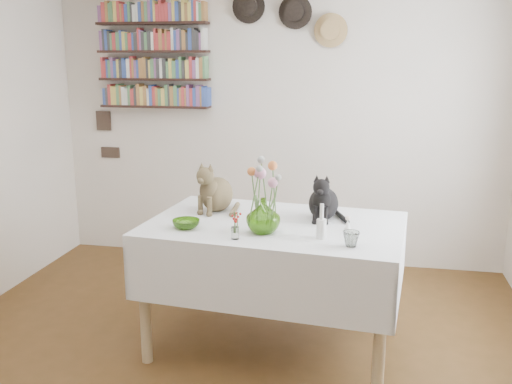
% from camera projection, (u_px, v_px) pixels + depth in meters
% --- Properties ---
extents(room, '(4.08, 4.58, 2.58)m').
position_uv_depth(room, '(208.00, 175.00, 2.91)').
color(room, brown).
rests_on(room, ground).
extents(dining_table, '(1.65, 1.15, 0.83)m').
position_uv_depth(dining_table, '(275.00, 254.00, 3.58)').
color(dining_table, white).
rests_on(dining_table, room).
extents(tabby_cat, '(0.32, 0.36, 0.35)m').
position_uv_depth(tabby_cat, '(217.00, 185.00, 3.78)').
color(tabby_cat, brown).
rests_on(tabby_cat, dining_table).
extents(black_cat, '(0.22, 0.28, 0.31)m').
position_uv_depth(black_cat, '(324.00, 195.00, 3.59)').
color(black_cat, black).
rests_on(black_cat, dining_table).
extents(flower_vase, '(0.23, 0.23, 0.21)m').
position_uv_depth(flower_vase, '(263.00, 216.00, 3.31)').
color(flower_vase, '#74B430').
rests_on(flower_vase, dining_table).
extents(green_bowl, '(0.18, 0.18, 0.05)m').
position_uv_depth(green_bowl, '(186.00, 224.00, 3.42)').
color(green_bowl, '#74B430').
rests_on(green_bowl, dining_table).
extents(drinking_glass, '(0.12, 0.12, 0.09)m').
position_uv_depth(drinking_glass, '(351.00, 239.00, 3.08)').
color(drinking_glass, white).
rests_on(drinking_glass, dining_table).
extents(candlestick, '(0.06, 0.06, 0.20)m').
position_uv_depth(candlestick, '(321.00, 227.00, 3.22)').
color(candlestick, white).
rests_on(candlestick, dining_table).
extents(berry_jar, '(0.04, 0.04, 0.18)m').
position_uv_depth(berry_jar, '(235.00, 226.00, 3.20)').
color(berry_jar, white).
rests_on(berry_jar, dining_table).
extents(porcelain_figurine, '(0.05, 0.05, 0.09)m').
position_uv_depth(porcelain_figurine, '(348.00, 224.00, 3.37)').
color(porcelain_figurine, white).
rests_on(porcelain_figurine, dining_table).
extents(flower_bouquet, '(0.17, 0.13, 0.39)m').
position_uv_depth(flower_bouquet, '(264.00, 176.00, 3.27)').
color(flower_bouquet, '#4C7233').
rests_on(flower_bouquet, flower_vase).
extents(bookshelf_unit, '(1.00, 0.16, 0.91)m').
position_uv_depth(bookshelf_unit, '(154.00, 56.00, 5.04)').
color(bookshelf_unit, black).
rests_on(bookshelf_unit, room).
extents(wall_hats, '(0.98, 0.09, 0.48)m').
position_uv_depth(wall_hats, '(291.00, 16.00, 4.76)').
color(wall_hats, black).
rests_on(wall_hats, room).
extents(wall_art_plaques, '(0.21, 0.02, 0.44)m').
position_uv_depth(wall_art_plaques, '(106.00, 134.00, 5.37)').
color(wall_art_plaques, '#38281E').
rests_on(wall_art_plaques, room).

